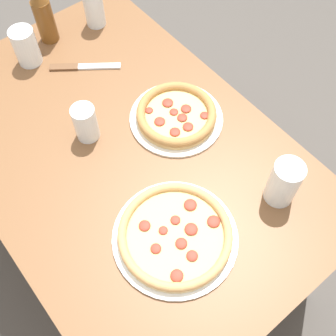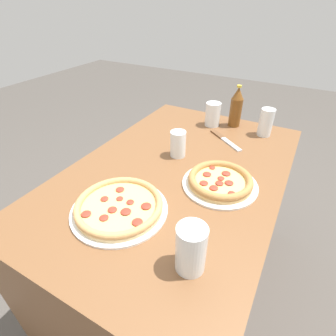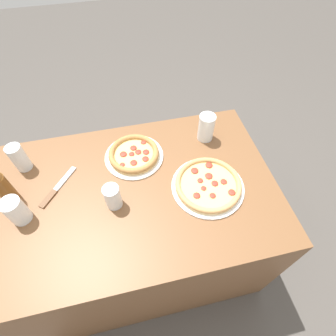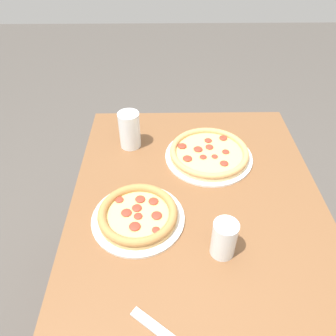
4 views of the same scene
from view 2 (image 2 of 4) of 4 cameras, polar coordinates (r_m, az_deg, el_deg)
name	(u,v)px [view 2 (image 2 of 4)]	position (r m, az deg, el deg)	size (l,w,h in m)	color
ground_plane	(175,276)	(1.55, 1.57, -22.50)	(8.00, 8.00, 0.00)	#4C4742
table	(176,231)	(1.27, 1.82, -13.62)	(1.20, 0.78, 0.71)	brown
pizza_veggie	(119,207)	(0.85, -10.59, -8.25)	(0.31, 0.31, 0.04)	white
pizza_pepperoni	(220,181)	(0.95, 11.28, -2.82)	(0.27, 0.27, 0.04)	silver
glass_mango_juice	(178,145)	(1.09, 2.18, 4.99)	(0.06, 0.06, 0.11)	white
glass_water	(213,115)	(1.38, 9.70, 11.31)	(0.08, 0.08, 0.12)	white
glass_lemonade	(191,251)	(0.67, 4.98, -17.50)	(0.08, 0.08, 0.14)	white
glass_orange_juice	(266,124)	(1.34, 20.48, 9.01)	(0.06, 0.06, 0.13)	white
beer_bottle	(236,107)	(1.39, 14.62, 12.65)	(0.06, 0.06, 0.21)	brown
knife	(224,139)	(1.27, 12.10, 6.18)	(0.15, 0.19, 0.01)	brown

